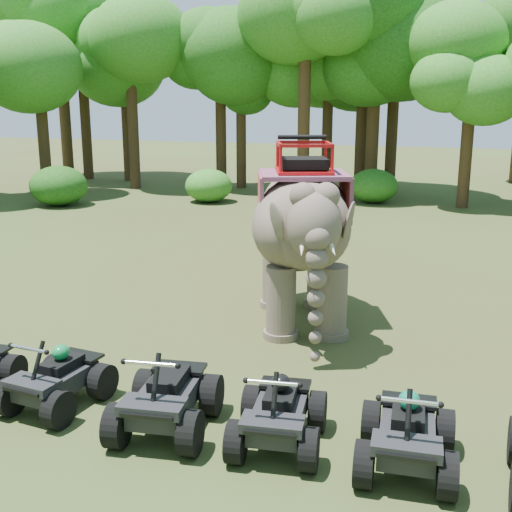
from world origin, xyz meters
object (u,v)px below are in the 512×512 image
object	(u,v)px
elephant	(303,233)
atv_4	(408,424)
atv_3	(279,405)
atv_1	(56,371)
atv_2	(166,388)

from	to	relation	value
elephant	atv_4	distance (m)	5.97
atv_3	atv_4	world-z (taller)	atv_4
atv_1	atv_3	world-z (taller)	atv_3
atv_4	elephant	bearing A→B (deg)	114.15
atv_1	atv_4	xyz separation A→B (m)	(5.43, -0.09, 0.03)
elephant	atv_4	world-z (taller)	elephant
atv_1	atv_4	bearing A→B (deg)	5.45
elephant	atv_3	world-z (taller)	elephant
elephant	atv_2	distance (m)	5.42
atv_1	atv_3	size ratio (longest dim) A/B	0.98
elephant	atv_3	distance (m)	5.38
atv_1	atv_2	world-z (taller)	atv_2
atv_3	atv_2	bearing A→B (deg)	176.39
atv_2	atv_4	size ratio (longest dim) A/B	1.05
atv_1	atv_2	distance (m)	1.98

